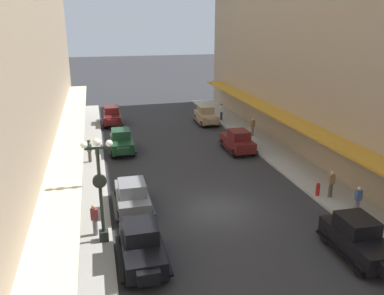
% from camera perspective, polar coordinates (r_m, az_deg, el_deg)
% --- Properties ---
extents(ground_plane, '(200.00, 200.00, 0.00)m').
position_cam_1_polar(ground_plane, '(22.54, 3.77, -9.02)').
color(ground_plane, '#2D2D30').
extents(sidewalk_left, '(3.00, 60.00, 0.15)m').
position_cam_1_polar(sidewalk_left, '(21.64, -15.86, -10.75)').
color(sidewalk_left, '#A8A59E').
rests_on(sidewalk_left, ground).
extents(sidewalk_right, '(3.00, 60.00, 0.15)m').
position_cam_1_polar(sidewalk_right, '(25.63, 20.06, -6.47)').
color(sidewalk_right, '#A8A59E').
rests_on(sidewalk_right, ground).
extents(parked_car_0, '(2.23, 4.29, 1.84)m').
position_cam_1_polar(parked_car_0, '(19.54, 23.17, -12.02)').
color(parked_car_0, black).
rests_on(parked_car_0, ground).
extents(parked_car_1, '(2.20, 4.28, 1.84)m').
position_cam_1_polar(parked_car_1, '(31.88, 6.71, 1.04)').
color(parked_car_1, '#591919').
rests_on(parked_car_1, ground).
extents(parked_car_2, '(2.14, 4.26, 1.84)m').
position_cam_1_polar(parked_car_2, '(22.22, -8.78, -6.91)').
color(parked_car_2, slate).
rests_on(parked_car_2, ground).
extents(parked_car_3, '(2.14, 4.26, 1.84)m').
position_cam_1_polar(parked_car_3, '(17.69, -7.40, -13.90)').
color(parked_car_3, black).
rests_on(parked_car_3, ground).
extents(parked_car_4, '(2.20, 4.28, 1.84)m').
position_cam_1_polar(parked_car_4, '(40.30, 2.07, 4.81)').
color(parked_car_4, '#997F5B').
rests_on(parked_car_4, ground).
extents(parked_car_5, '(2.26, 4.30, 1.84)m').
position_cam_1_polar(parked_car_5, '(40.82, -11.63, 4.61)').
color(parked_car_5, '#591919').
rests_on(parked_car_5, ground).
extents(parked_car_6, '(2.17, 4.27, 1.84)m').
position_cam_1_polar(parked_car_6, '(32.08, -10.32, 0.97)').
color(parked_car_6, '#193D23').
rests_on(parked_car_6, ground).
extents(lamp_post_with_clock, '(1.42, 0.44, 5.16)m').
position_cam_1_polar(lamp_post_with_clock, '(18.53, -13.34, -5.56)').
color(lamp_post_with_clock, black).
rests_on(lamp_post_with_clock, sidewalk_left).
extents(fire_hydrant, '(0.24, 0.24, 0.82)m').
position_cam_1_polar(fire_hydrant, '(24.83, 17.97, -5.81)').
color(fire_hydrant, '#B21E19').
rests_on(fire_hydrant, sidewalk_right).
extents(pedestrian_0, '(0.36, 0.24, 1.64)m').
position_cam_1_polar(pedestrian_0, '(23.10, 23.14, -7.12)').
color(pedestrian_0, slate).
rests_on(pedestrian_0, sidewalk_right).
extents(pedestrian_1, '(0.36, 0.28, 1.67)m').
position_cam_1_polar(pedestrian_1, '(41.46, 4.34, 5.24)').
color(pedestrian_1, '#2D2D33').
rests_on(pedestrian_1, sidewalk_right).
extents(pedestrian_2, '(0.36, 0.24, 1.64)m').
position_cam_1_polar(pedestrian_2, '(35.97, 8.89, 3.01)').
color(pedestrian_2, slate).
rests_on(pedestrian_2, sidewalk_right).
extents(pedestrian_3, '(0.36, 0.28, 1.67)m').
position_cam_1_polar(pedestrian_3, '(29.90, -14.80, -0.49)').
color(pedestrian_3, '#4C4238').
rests_on(pedestrian_3, sidewalk_left).
extents(pedestrian_4, '(0.36, 0.24, 1.64)m').
position_cam_1_polar(pedestrian_4, '(19.95, -14.08, -10.20)').
color(pedestrian_4, slate).
rests_on(pedestrian_4, sidewalk_left).
extents(pedestrian_5, '(0.36, 0.24, 1.64)m').
position_cam_1_polar(pedestrian_5, '(24.71, 19.73, -5.05)').
color(pedestrian_5, '#4C4238').
rests_on(pedestrian_5, sidewalk_right).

